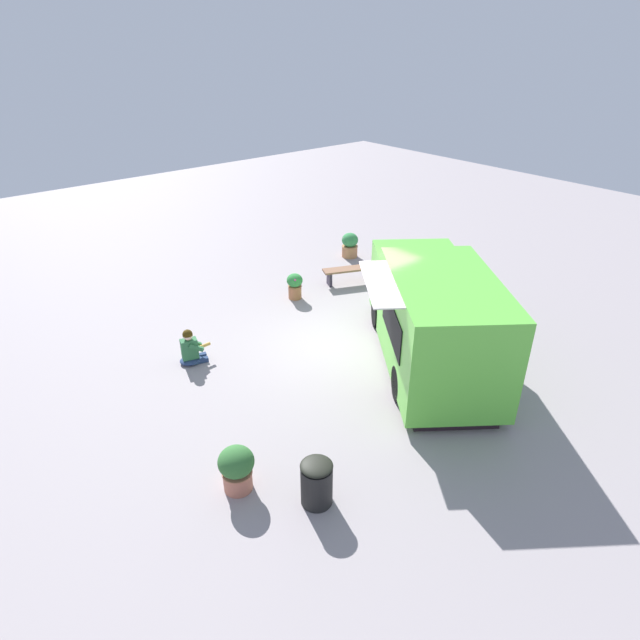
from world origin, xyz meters
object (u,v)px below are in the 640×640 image
object	(u,v)px
planter_flowering_side	(350,245)
food_truck	(433,318)
trash_bin	(317,482)
plaza_bench	(352,271)
planter_flowering_near	(237,468)
planter_flowering_far	(295,285)
person_customer	(191,349)

from	to	relation	value
planter_flowering_side	food_truck	bearing A→B (deg)	-26.87
food_truck	trash_bin	distance (m)	4.99
trash_bin	plaza_bench	bearing A→B (deg)	133.57
planter_flowering_side	plaza_bench	distance (m)	2.16
planter_flowering_near	planter_flowering_far	bearing A→B (deg)	135.17
person_customer	trash_bin	world-z (taller)	person_customer
planter_flowering_near	planter_flowering_side	size ratio (longest dim) A/B	1.01
plaza_bench	planter_flowering_side	bearing A→B (deg)	139.01
person_customer	planter_flowering_side	xyz separation A→B (m)	(-2.56, 7.33, 0.08)
person_customer	plaza_bench	bearing A→B (deg)	98.94
planter_flowering_side	plaza_bench	world-z (taller)	planter_flowering_side
plaza_bench	planter_flowering_far	bearing A→B (deg)	-97.02
food_truck	planter_flowering_near	distance (m)	5.58
food_truck	planter_flowering_side	bearing A→B (deg)	153.13
plaza_bench	planter_flowering_near	bearing A→B (deg)	-55.36
food_truck	person_customer	size ratio (longest dim) A/B	6.39
food_truck	plaza_bench	bearing A→B (deg)	159.54
planter_flowering_far	person_customer	bearing A→B (deg)	-73.28
planter_flowering_side	trash_bin	world-z (taller)	planter_flowering_side
planter_flowering_side	trash_bin	distance (m)	10.88
planter_flowering_far	plaza_bench	distance (m)	2.01
plaza_bench	trash_bin	distance (m)	8.73
planter_flowering_far	trash_bin	bearing A→B (deg)	-34.65
planter_flowering_far	planter_flowering_side	xyz separation A→B (m)	(-1.38, 3.41, 0.01)
planter_flowering_far	planter_flowering_side	bearing A→B (deg)	112.08
food_truck	planter_flowering_side	size ratio (longest dim) A/B	6.64
food_truck	plaza_bench	world-z (taller)	food_truck
planter_flowering_far	trash_bin	size ratio (longest dim) A/B	0.91
food_truck	planter_flowering_near	bearing A→B (deg)	-84.61
person_customer	planter_flowering_near	size ratio (longest dim) A/B	1.03
food_truck	planter_flowering_near	world-z (taller)	food_truck
planter_flowering_near	plaza_bench	xyz separation A→B (m)	(-4.94, 7.16, -0.09)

